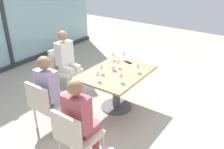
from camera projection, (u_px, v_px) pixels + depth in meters
ground_plane at (116, 107)px, 4.55m from camera, size 12.00×12.00×0.00m
window_wall_backdrop at (4, 20)px, 5.67m from camera, size 5.90×0.10×2.70m
dining_table_main at (117, 81)px, 4.31m from camera, size 1.28×0.95×0.73m
chair_near_window at (64, 66)px, 5.01m from camera, size 0.46×0.51×0.87m
chair_side_end at (76, 134)px, 3.09m from camera, size 0.50×0.46×0.87m
chair_far_left at (47, 103)px, 3.75m from camera, size 0.50×0.46×0.87m
person_near_window at (67, 58)px, 4.87m from camera, size 0.34×0.39×1.26m
person_side_end at (81, 117)px, 3.08m from camera, size 0.39×0.34×1.26m
person_far_left at (51, 89)px, 3.74m from camera, size 0.39×0.34×1.26m
wine_glass_0 at (118, 61)px, 4.34m from camera, size 0.07×0.07×0.18m
wine_glass_1 at (113, 54)px, 4.66m from camera, size 0.07×0.07×0.18m
wine_glass_2 at (123, 53)px, 4.68m from camera, size 0.07×0.07×0.18m
wine_glass_3 at (138, 65)px, 4.17m from camera, size 0.07×0.07×0.18m
wine_glass_4 at (121, 74)px, 3.83m from camera, size 0.07×0.07×0.18m
wine_glass_5 at (101, 66)px, 4.12m from camera, size 0.07×0.07×0.18m
wine_glass_6 at (98, 73)px, 3.87m from camera, size 0.07×0.07×0.18m
coffee_cup at (113, 68)px, 4.28m from camera, size 0.08×0.08×0.09m
cell_phone_on_table at (128, 62)px, 4.59m from camera, size 0.11×0.16×0.01m
handbag_0 at (87, 85)px, 5.05m from camera, size 0.34×0.28×0.28m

